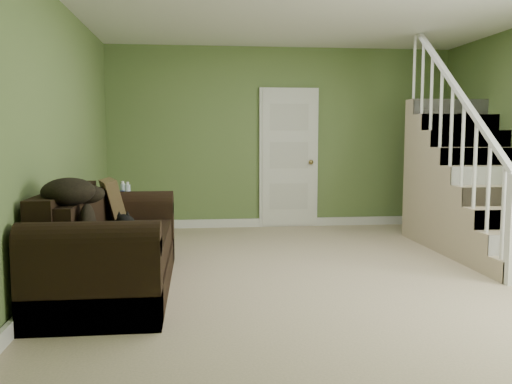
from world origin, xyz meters
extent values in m
cube|color=tan|center=(0.00, 0.00, 0.00)|extent=(5.00, 5.50, 0.01)
cube|color=#607B42|center=(0.00, 2.75, 1.30)|extent=(5.00, 0.04, 2.60)
cube|color=#607B42|center=(0.00, -2.75, 1.30)|extent=(5.00, 0.04, 2.60)
cube|color=#607B42|center=(-2.50, 0.00, 1.30)|extent=(0.04, 5.50, 2.60)
cube|color=white|center=(0.00, 2.72, 0.06)|extent=(5.00, 0.04, 0.12)
cube|color=white|center=(-2.47, 0.00, 0.06)|extent=(0.04, 5.50, 0.12)
cube|color=white|center=(0.10, 2.71, 1.01)|extent=(0.86, 0.05, 2.02)
cube|color=white|center=(0.10, 2.69, 1.00)|extent=(0.78, 0.04, 1.96)
sphere|color=olive|center=(0.42, 2.65, 0.95)|extent=(0.07, 0.07, 0.07)
cylinder|color=white|center=(1.55, -0.46, 0.65)|extent=(0.04, 0.04, 0.90)
cylinder|color=white|center=(1.55, -0.19, 0.85)|extent=(0.04, 0.04, 0.90)
cylinder|color=white|center=(1.55, 0.08, 1.05)|extent=(0.04, 0.04, 0.90)
cube|color=tan|center=(2.00, 0.35, 0.40)|extent=(1.00, 0.27, 0.80)
cylinder|color=white|center=(1.55, 0.35, 1.25)|extent=(0.04, 0.04, 0.90)
cube|color=tan|center=(2.00, 0.62, 0.50)|extent=(1.00, 0.27, 1.00)
cylinder|color=white|center=(1.55, 0.62, 1.45)|extent=(0.04, 0.04, 0.90)
cube|color=tan|center=(2.00, 0.89, 0.60)|extent=(1.00, 0.27, 1.20)
cylinder|color=white|center=(1.55, 0.89, 1.65)|extent=(0.04, 0.04, 0.90)
cube|color=tan|center=(2.00, 1.16, 0.70)|extent=(1.00, 0.27, 1.40)
cylinder|color=white|center=(1.55, 1.16, 1.85)|extent=(0.04, 0.04, 0.90)
cube|color=tan|center=(2.00, 1.43, 0.80)|extent=(1.00, 0.27, 1.60)
cylinder|color=white|center=(1.55, 1.43, 2.05)|extent=(0.04, 0.04, 0.90)
cube|color=tan|center=(2.00, 1.70, 0.90)|extent=(1.00, 0.27, 1.80)
cylinder|color=white|center=(1.55, 1.70, 2.25)|extent=(0.04, 0.04, 0.90)
cube|color=white|center=(1.55, -0.62, 0.50)|extent=(0.09, 0.09, 1.00)
cube|color=white|center=(1.55, 0.62, 1.90)|extent=(0.06, 2.46, 1.84)
cube|color=black|center=(-1.97, -0.37, 0.13)|extent=(0.97, 2.24, 0.25)
cube|color=black|center=(-1.87, -0.37, 0.37)|extent=(0.73, 1.69, 0.22)
cube|color=black|center=(-1.97, -1.36, 0.32)|extent=(0.97, 0.25, 0.63)
cube|color=black|center=(-1.97, 0.62, 0.32)|extent=(0.97, 0.25, 0.63)
cylinder|color=black|center=(-1.97, -1.36, 0.63)|extent=(0.97, 0.25, 0.25)
cylinder|color=black|center=(-1.97, 0.62, 0.63)|extent=(0.97, 0.25, 0.25)
cube|color=black|center=(-2.35, -0.37, 0.56)|extent=(0.20, 1.73, 0.64)
cube|color=black|center=(-2.19, -0.37, 0.65)|extent=(0.14, 1.67, 0.36)
cube|color=black|center=(-2.09, 1.16, 0.29)|extent=(0.57, 0.57, 0.58)
cylinder|color=silver|center=(-2.17, 1.10, 0.68)|extent=(0.06, 0.06, 0.20)
cylinder|color=#2946A2|center=(-2.17, 1.10, 0.68)|extent=(0.07, 0.07, 0.05)
cylinder|color=white|center=(-2.17, 1.10, 0.80)|extent=(0.03, 0.03, 0.03)
cylinder|color=silver|center=(-2.02, 1.14, 0.68)|extent=(0.06, 0.06, 0.20)
cylinder|color=#2946A2|center=(-2.02, 1.14, 0.68)|extent=(0.07, 0.07, 0.05)
cylinder|color=white|center=(-2.02, 1.14, 0.80)|extent=(0.03, 0.03, 0.03)
cylinder|color=silver|center=(-2.09, 1.26, 0.68)|extent=(0.06, 0.06, 0.20)
cylinder|color=#2946A2|center=(-2.09, 1.26, 0.68)|extent=(0.07, 0.07, 0.05)
cylinder|color=white|center=(-2.09, 1.26, 0.80)|extent=(0.03, 0.03, 0.03)
ellipsoid|color=black|center=(-1.86, -0.41, 0.57)|extent=(0.21, 0.35, 0.18)
ellipsoid|color=white|center=(-1.86, -0.49, 0.54)|extent=(0.12, 0.15, 0.09)
sphere|color=black|center=(-1.86, -0.58, 0.63)|extent=(0.13, 0.13, 0.12)
ellipsoid|color=white|center=(-1.86, -0.63, 0.61)|extent=(0.07, 0.06, 0.06)
cone|color=black|center=(-1.89, -0.57, 0.69)|extent=(0.05, 0.05, 0.05)
cone|color=black|center=(-1.82, -0.57, 0.69)|extent=(0.05, 0.05, 0.05)
cylinder|color=black|center=(-1.77, -0.28, 0.50)|extent=(0.12, 0.25, 0.03)
ellipsoid|color=gold|center=(-1.81, -0.63, 0.51)|extent=(0.09, 0.21, 0.06)
cube|color=#482F1D|center=(-2.07, 0.39, 0.67)|extent=(0.35, 0.51, 0.48)
ellipsoid|color=black|center=(-2.20, -0.89, 0.91)|extent=(0.41, 0.53, 0.21)
camera|label=1|loc=(-1.24, -5.09, 1.34)|focal=38.00mm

